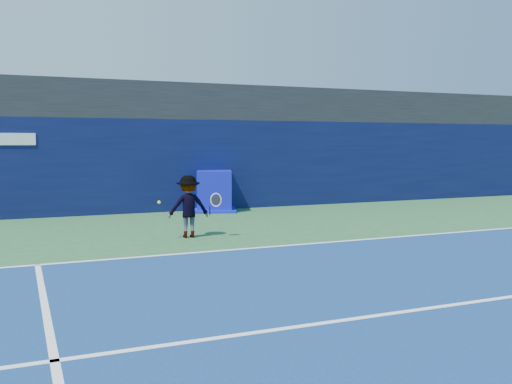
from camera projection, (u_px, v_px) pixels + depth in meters
The scene contains 8 objects.
ground at pixel (359, 276), 9.65m from camera, with size 80.00×80.00×0.00m, color #285A30.
baseline at pixel (283, 246), 12.40m from camera, with size 24.00×0.10×0.01m, color white.
service_line at pixel (440, 307), 7.81m from camera, with size 24.00×0.10×0.01m, color white.
stadium_band at pixel (179, 104), 19.89m from camera, with size 36.00×3.00×1.20m, color black.
back_wall_assembly at pixel (187, 165), 19.16m from camera, with size 36.00×1.03×3.00m.
equipment_cart at pixel (214, 193), 18.67m from camera, with size 1.76×1.76×1.33m.
tennis_player at pixel (188, 206), 13.52m from camera, with size 1.23×0.71×1.47m.
tennis_ball at pixel (159, 202), 13.04m from camera, with size 0.07×0.07×0.07m.
Camera 1 is at (-5.29, -8.07, 2.26)m, focal length 40.00 mm.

